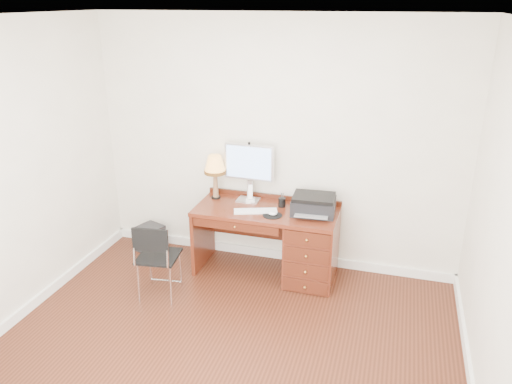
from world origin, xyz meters
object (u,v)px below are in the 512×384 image
(printer, at_px, (314,204))
(leg_lamp, at_px, (215,167))
(phone, at_px, (251,197))
(chair, at_px, (155,254))
(monitor, at_px, (249,165))
(equipment_box, at_px, (150,238))
(desk, at_px, (296,242))

(printer, height_order, leg_lamp, leg_lamp)
(phone, relative_size, chair, 0.24)
(phone, xyz_separation_m, chair, (-0.69, -0.93, -0.31))
(monitor, xyz_separation_m, leg_lamp, (-0.37, -0.06, -0.04))
(printer, distance_m, equipment_box, 2.06)
(desk, bearing_deg, monitor, 160.31)
(equipment_box, bearing_deg, desk, 17.64)
(chair, relative_size, equipment_box, 2.63)
(phone, bearing_deg, printer, -19.17)
(equipment_box, bearing_deg, phone, 22.43)
(desk, height_order, equipment_box, desk)
(desk, height_order, phone, phone)
(desk, bearing_deg, equipment_box, 176.90)
(desk, bearing_deg, chair, -147.02)
(monitor, height_order, printer, monitor)
(desk, xyz_separation_m, phone, (-0.54, 0.13, 0.40))
(equipment_box, bearing_deg, chair, -37.78)
(leg_lamp, distance_m, phone, 0.50)
(phone, bearing_deg, leg_lamp, 166.68)
(leg_lamp, height_order, phone, leg_lamp)
(printer, bearing_deg, chair, -152.68)
(desk, xyz_separation_m, monitor, (-0.58, 0.21, 0.73))
(desk, relative_size, monitor, 2.39)
(leg_lamp, distance_m, equipment_box, 1.26)
(phone, bearing_deg, monitor, 105.32)
(chair, bearing_deg, phone, 45.75)
(desk, distance_m, leg_lamp, 1.18)
(desk, height_order, leg_lamp, leg_lamp)
(printer, xyz_separation_m, phone, (-0.70, 0.09, -0.04))
(desk, relative_size, equipment_box, 4.81)
(monitor, height_order, leg_lamp, monitor)
(monitor, relative_size, leg_lamp, 1.28)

